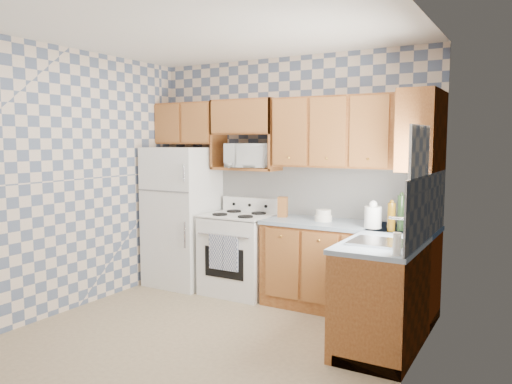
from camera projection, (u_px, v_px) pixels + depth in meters
The scene contains 30 objects.
floor at pixel (210, 337), 4.48m from camera, with size 3.40×3.40×0.00m, color #806C52.
back_wall at pixel (289, 177), 5.72m from camera, with size 3.40×0.02×2.70m, color slate.
right_wall at pixel (407, 199), 3.50m from camera, with size 0.02×3.20×2.70m, color slate.
backsplash_back at pixel (321, 191), 5.53m from camera, with size 2.60×0.01×0.56m, color silver.
backsplash_right at pixel (427, 207), 4.21m from camera, with size 0.01×1.60×0.56m, color silver.
refrigerator at pixel (182, 216), 6.10m from camera, with size 0.75×0.70×1.68m, color white.
stove_body at pixel (240, 254), 5.76m from camera, with size 0.76×0.65×0.90m, color white.
cooktop at pixel (239, 216), 5.72m from camera, with size 0.76×0.65×0.03m, color silver.
backguard at pixel (251, 205), 5.94m from camera, with size 0.76×0.08×0.17m, color white.
dish_towel_left at pixel (216, 252), 5.50m from camera, with size 0.18×0.03×0.38m, color navy.
dish_towel_right at pixel (231, 254), 5.41m from camera, with size 0.18×0.03×0.38m, color navy.
base_cabinets_back at pixel (347, 269), 5.15m from camera, with size 1.75×0.60×0.88m, color brown.
base_cabinets_right at pixel (390, 290), 4.43m from camera, with size 0.60×1.60×0.88m, color brown.
countertop_back at pixel (348, 225), 5.09m from camera, with size 1.77×0.63×0.04m, color gray.
countertop_right at pixel (391, 239), 4.39m from camera, with size 0.63×1.60×0.04m, color gray.
upper_cabinets_back at pixel (354, 132), 5.12m from camera, with size 1.75×0.33×0.74m, color brown.
upper_cabinets_fridge at pixel (189, 124), 6.15m from camera, with size 0.82×0.33×0.50m, color brown.
upper_cabinets_right at pixel (422, 131), 4.61m from camera, with size 0.33×0.70×0.74m, color brown.
microwave_shelf at pixel (246, 169), 5.80m from camera, with size 0.80×0.33×0.03m, color brown.
microwave at pixel (248, 156), 5.74m from camera, with size 0.51×0.34×0.28m, color white.
sink at pixel (381, 243), 4.08m from camera, with size 0.48×0.40×0.03m, color #B7B7BC.
window at pixel (419, 181), 3.88m from camera, with size 0.02×0.66×0.86m, color silver.
bottle_0 at pixel (401, 213), 4.66m from camera, with size 0.07×0.07×0.33m, color black.
bottle_1 at pixel (411, 216), 4.56m from camera, with size 0.07×0.07×0.31m, color black.
bottle_2 at pixel (418, 216), 4.62m from camera, with size 0.07×0.07×0.29m, color #513508.
bottle_3 at pixel (391, 217), 4.63m from camera, with size 0.07×0.07×0.27m, color #513508.
knife_block at pixel (283, 207), 5.51m from camera, with size 0.10×0.10×0.22m, color brown.
electric_kettle at pixel (373, 217), 4.81m from camera, with size 0.16×0.16×0.21m, color white.
food_containers at pixel (323, 215), 5.22m from camera, with size 0.18×0.18×0.12m, color silver, non-canonical shape.
soap_bottle at pixel (397, 244), 3.65m from camera, with size 0.06×0.06×0.17m, color silver.
Camera 1 is at (2.51, -3.54, 1.76)m, focal length 35.00 mm.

